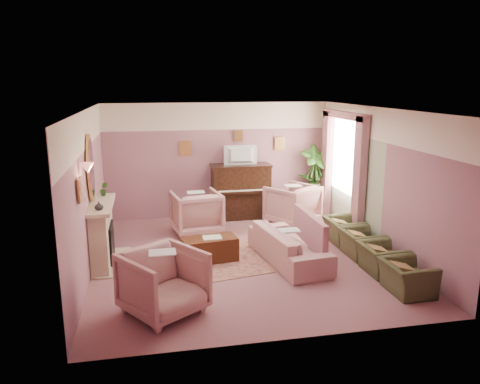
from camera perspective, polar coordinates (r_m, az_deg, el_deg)
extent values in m
cube|color=#8C575F|center=(9.05, 0.33, -7.95)|extent=(5.50, 6.00, 0.01)
cube|color=white|center=(8.45, 0.35, 10.05)|extent=(5.50, 6.00, 0.01)
cube|color=slate|center=(11.54, -2.67, 3.89)|extent=(5.50, 0.02, 2.80)
cube|color=slate|center=(5.84, 6.32, -5.51)|extent=(5.50, 0.02, 2.80)
cube|color=slate|center=(8.54, -18.05, -0.08)|extent=(0.02, 6.00, 2.80)
cube|color=slate|center=(9.57, 16.69, 1.41)|extent=(0.02, 6.00, 2.80)
cube|color=white|center=(11.41, -2.72, 9.22)|extent=(5.50, 0.01, 0.65)
cube|color=#A3AF8D|center=(10.77, 13.31, 1.11)|extent=(0.01, 3.00, 2.15)
cube|color=#C3B592|center=(8.93, -16.50, -5.06)|extent=(0.30, 1.40, 1.10)
cube|color=black|center=(8.97, -15.80, -5.94)|extent=(0.18, 0.72, 0.68)
cube|color=#F64406|center=(9.03, -15.48, -7.01)|extent=(0.06, 0.54, 0.10)
cube|color=#C3B592|center=(8.77, -16.55, -1.51)|extent=(0.40, 1.55, 0.07)
cube|color=#C3B592|center=(9.09, -15.01, -8.23)|extent=(0.55, 1.50, 0.02)
ellipsoid|color=tan|center=(8.65, -17.77, 2.82)|extent=(0.04, 0.72, 1.20)
ellipsoid|color=silver|center=(8.64, -17.60, 2.83)|extent=(0.01, 0.60, 1.06)
cone|color=#FF8B7D|center=(7.58, -18.09, 2.79)|extent=(0.20, 0.20, 0.16)
cube|color=black|center=(11.47, 0.08, 0.02)|extent=(1.40, 0.60, 1.30)
cube|color=black|center=(11.12, 0.44, -0.03)|extent=(1.30, 0.12, 0.06)
cube|color=white|center=(11.11, 0.44, 0.17)|extent=(1.20, 0.08, 0.02)
cube|color=black|center=(11.33, 0.08, 3.27)|extent=(1.45, 0.65, 0.04)
imported|color=black|center=(11.24, 0.13, 4.68)|extent=(0.80, 0.12, 0.48)
cube|color=tan|center=(11.37, -6.66, 5.30)|extent=(0.30, 0.03, 0.38)
cube|color=tan|center=(11.78, 4.85, 5.92)|extent=(0.26, 0.03, 0.34)
cube|color=tan|center=(11.51, -0.19, 6.89)|extent=(0.22, 0.03, 0.26)
cube|color=tan|center=(7.30, -18.95, 0.26)|extent=(0.03, 0.28, 0.36)
cube|color=beige|center=(10.87, 12.77, 4.60)|extent=(0.03, 1.40, 1.80)
cube|color=#A26570|center=(10.08, 14.34, 1.55)|extent=(0.16, 0.34, 2.60)
cube|color=#A26570|center=(11.74, 10.50, 3.35)|extent=(0.16, 0.34, 2.60)
cube|color=#A26570|center=(10.75, 12.61, 9.13)|extent=(0.16, 2.20, 0.16)
imported|color=#265118|center=(9.27, -16.27, 0.36)|extent=(0.16, 0.16, 0.28)
imported|color=white|center=(8.26, -16.82, -1.63)|extent=(0.16, 0.16, 0.16)
cube|color=#965D4F|center=(8.85, -3.20, -8.42)|extent=(2.78, 2.21, 0.01)
cube|color=#411F0E|center=(8.83, -3.71, -6.97)|extent=(1.06, 0.64, 0.45)
cube|color=beige|center=(8.76, -3.41, -5.54)|extent=(0.35, 0.28, 0.01)
imported|color=tan|center=(8.76, 5.97, -5.77)|extent=(0.70, 2.11, 0.85)
cube|color=#A26570|center=(8.83, 8.49, -4.51)|extent=(0.11, 1.60, 0.59)
imported|color=tan|center=(10.34, -5.36, -2.23)|extent=(1.00, 1.00, 1.05)
imported|color=tan|center=(11.03, 6.41, -1.28)|extent=(1.00, 1.00, 1.05)
imported|color=tan|center=(6.88, -9.32, -10.46)|extent=(1.00, 1.00, 1.05)
imported|color=#444829|center=(7.94, 19.72, -9.20)|extent=(0.56, 0.80, 0.69)
imported|color=#444829|center=(8.60, 16.92, -7.25)|extent=(0.56, 0.80, 0.69)
imported|color=#444829|center=(9.28, 14.55, -5.58)|extent=(0.56, 0.80, 0.69)
imported|color=#444829|center=(9.99, 12.53, -4.12)|extent=(0.56, 0.80, 0.69)
cylinder|color=silver|center=(11.94, 8.63, -1.08)|extent=(0.52, 0.52, 0.70)
imported|color=#265118|center=(11.82, 8.72, 1.36)|extent=(0.30, 0.30, 0.34)
imported|color=#265118|center=(11.78, 9.43, 1.14)|extent=(0.16, 0.16, 0.28)
cylinder|color=#A65F4A|center=(12.01, 8.91, -1.89)|extent=(0.34, 0.34, 0.34)
imported|color=#265118|center=(11.81, 9.07, 2.28)|extent=(0.76, 0.76, 1.44)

